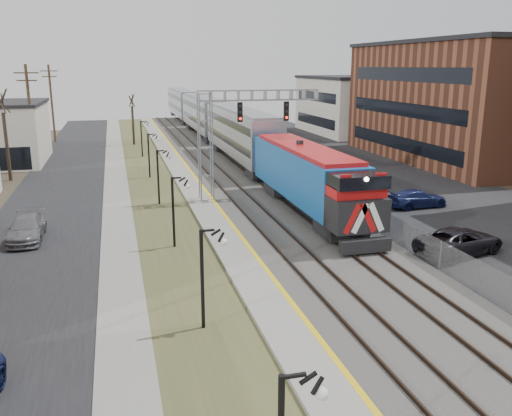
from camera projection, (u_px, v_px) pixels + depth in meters
name	position (u px, v px, depth m)	size (l,w,h in m)	color
street_west	(60.00, 190.00, 44.32)	(7.00, 120.00, 0.04)	black
sidewalk	(116.00, 186.00, 45.41)	(2.00, 120.00, 0.08)	gray
grass_median	(152.00, 185.00, 46.15)	(4.00, 120.00, 0.06)	#414826
platform	(187.00, 182.00, 46.86)	(2.00, 120.00, 0.24)	gray
ballast_bed	(244.00, 179.00, 48.08)	(8.00, 120.00, 0.20)	#595651
parking_lot	(367.00, 173.00, 51.04)	(16.00, 120.00, 0.04)	black
platform_edge	(198.00, 180.00, 47.04)	(0.24, 120.00, 0.01)	gold
track_near	(221.00, 178.00, 47.55)	(1.58, 120.00, 0.15)	#2D2119
track_far	(260.00, 176.00, 48.41)	(1.58, 120.00, 0.15)	#2D2119
train	(213.00, 122.00, 69.36)	(3.00, 85.85, 5.33)	#1459A8
signal_gantry	(228.00, 126.00, 39.45)	(9.00, 1.07, 8.15)	gray
lampposts	(173.00, 212.00, 30.01)	(0.14, 62.14, 4.00)	black
fence	(289.00, 169.00, 48.93)	(0.04, 120.00, 1.60)	gray
bare_trees	(47.00, 151.00, 47.01)	(12.30, 42.30, 5.95)	#382D23
car_lot_c	(459.00, 242.00, 28.96)	(2.38, 5.16, 1.43)	black
car_lot_d	(417.00, 199.00, 38.59)	(1.78, 4.38, 1.27)	navy
car_lot_e	(358.00, 176.00, 46.28)	(1.73, 4.29, 1.46)	gray
car_street_b	(26.00, 229.00, 31.29)	(1.89, 4.65, 1.35)	slate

